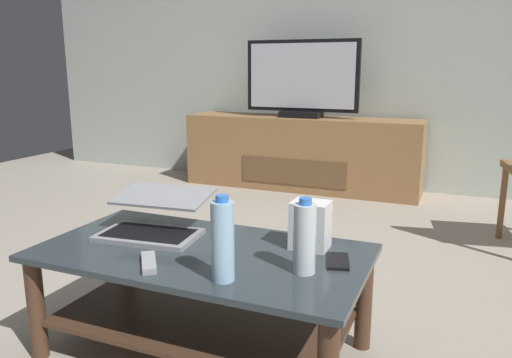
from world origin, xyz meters
TOP-DOWN VIEW (x-y plane):
  - ground_plane at (0.00, 0.00)m, footprint 7.68×7.68m
  - back_wall at (0.00, 2.55)m, footprint 6.40×0.12m
  - coffee_table at (0.01, -0.34)m, footprint 1.15×0.61m
  - media_cabinet at (-0.45, 2.23)m, footprint 1.99×0.43m
  - television at (-0.45, 2.21)m, footprint 0.95×0.20m
  - laptop at (-0.24, -0.25)m, footprint 0.40×0.39m
  - router_box at (0.35, -0.17)m, footprint 0.13×0.11m
  - water_bottle_near at (0.40, -0.38)m, footprint 0.07×0.07m
  - water_bottle_far at (0.19, -0.53)m, footprint 0.07×0.07m
  - cell_phone at (0.47, -0.27)m, footprint 0.10×0.15m
  - tv_remote at (-0.08, -0.53)m, footprint 0.13×0.15m

SIDE VIEW (x-z plane):
  - ground_plane at x=0.00m, z-range 0.00..0.00m
  - coffee_table at x=0.01m, z-range 0.07..0.47m
  - media_cabinet at x=-0.45m, z-range 0.00..0.61m
  - cell_phone at x=0.47m, z-range 0.39..0.40m
  - tv_remote at x=-0.08m, z-range 0.39..0.41m
  - laptop at x=-0.24m, z-range 0.38..0.53m
  - router_box at x=0.35m, z-range 0.39..0.56m
  - water_bottle_near at x=0.40m, z-range 0.39..0.63m
  - water_bottle_far at x=0.19m, z-range 0.39..0.65m
  - television at x=-0.45m, z-range 0.60..1.23m
  - back_wall at x=0.00m, z-range 0.00..2.80m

